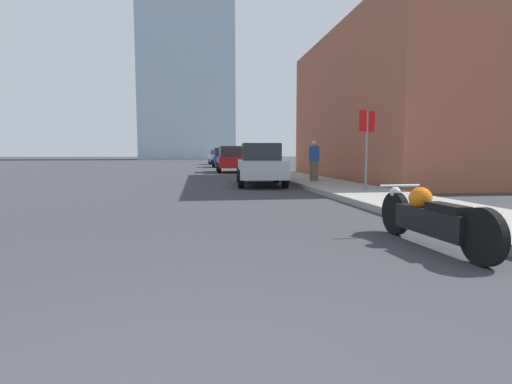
{
  "coord_description": "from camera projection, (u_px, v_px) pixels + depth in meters",
  "views": [
    {
      "loc": [
        0.28,
        -1.59,
        1.19
      ],
      "look_at": [
        1.31,
        5.36,
        0.53
      ],
      "focal_mm": 28.0,
      "sensor_mm": 36.0,
      "label": 1
    }
  ],
  "objects": [
    {
      "name": "stop_sign",
      "position": [
        367.0,
        136.0,
        11.6
      ],
      "size": [
        0.57,
        0.26,
        2.3
      ],
      "color": "slate",
      "rests_on": "sidewalk"
    },
    {
      "name": "parked_car_red",
      "position": [
        231.0,
        159.0,
        26.32
      ],
      "size": [
        1.93,
        4.31,
        1.71
      ],
      "rotation": [
        0.0,
        0.0,
        -0.01
      ],
      "color": "red",
      "rests_on": "ground_plane"
    },
    {
      "name": "pedestrian",
      "position": [
        314.0,
        160.0,
        15.66
      ],
      "size": [
        0.36,
        0.22,
        1.58
      ],
      "color": "brown",
      "rests_on": "sidewalk"
    },
    {
      "name": "parked_car_blue",
      "position": [
        222.0,
        158.0,
        36.48
      ],
      "size": [
        1.82,
        3.89,
        1.76
      ],
      "rotation": [
        0.0,
        0.0,
        -0.0
      ],
      "color": "#1E3899",
      "rests_on": "ground_plane"
    },
    {
      "name": "motorcycle",
      "position": [
        430.0,
        218.0,
        5.12
      ],
      "size": [
        0.62,
        2.37,
        0.76
      ],
      "rotation": [
        0.0,
        0.0,
        0.05
      ],
      "color": "black",
      "rests_on": "ground_plane"
    },
    {
      "name": "sidewalk",
      "position": [
        243.0,
        165.0,
        41.75
      ],
      "size": [
        2.27,
        240.0,
        0.15
      ],
      "color": "gray",
      "rests_on": "ground_plane"
    },
    {
      "name": "parked_car_silver",
      "position": [
        260.0,
        164.0,
        15.45
      ],
      "size": [
        2.05,
        4.66,
        1.6
      ],
      "rotation": [
        0.0,
        0.0,
        -0.08
      ],
      "color": "#BCBCC1",
      "rests_on": "ground_plane"
    },
    {
      "name": "parked_car_white",
      "position": [
        218.0,
        157.0,
        46.68
      ],
      "size": [
        2.16,
        3.96,
        1.7
      ],
      "rotation": [
        0.0,
        0.0,
        0.08
      ],
      "color": "silver",
      "rests_on": "ground_plane"
    },
    {
      "name": "distant_tower",
      "position": [
        187.0,
        37.0,
        91.02
      ],
      "size": [
        20.31,
        20.31,
        55.78
      ],
      "color": "#9EB7CC",
      "rests_on": "ground_plane"
    },
    {
      "name": "brick_storefront",
      "position": [
        438.0,
        107.0,
        18.82
      ],
      "size": [
        10.5,
        13.06,
        6.78
      ],
      "color": "#9E563D",
      "rests_on": "ground_plane"
    }
  ]
}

